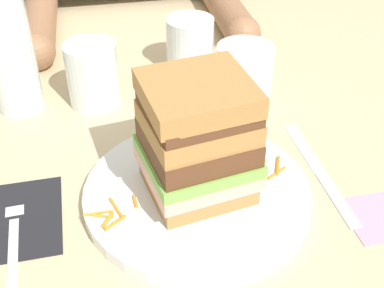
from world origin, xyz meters
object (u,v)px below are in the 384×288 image
(sandwich, at_px, (197,140))
(main_plate, at_px, (197,193))
(napkin_dark, at_px, (14,219))
(fork, at_px, (13,232))
(empty_tumbler_0, at_px, (190,45))
(juice_glass, at_px, (244,77))
(knife, at_px, (321,173))
(water_bottle, at_px, (6,37))
(empty_tumbler_1, at_px, (93,74))

(sandwich, bearing_deg, main_plate, 47.97)
(napkin_dark, distance_m, fork, 0.02)
(empty_tumbler_0, bearing_deg, napkin_dark, -130.31)
(juice_glass, distance_m, empty_tumbler_0, 0.12)
(sandwich, bearing_deg, empty_tumbler_0, 80.45)
(empty_tumbler_0, bearing_deg, sandwich, -99.55)
(main_plate, distance_m, juice_glass, 0.23)
(sandwich, distance_m, fork, 0.22)
(sandwich, distance_m, knife, 0.18)
(water_bottle, bearing_deg, fork, -87.94)
(juice_glass, bearing_deg, empty_tumbler_1, 171.07)
(knife, height_order, juice_glass, juice_glass)
(sandwich, distance_m, empty_tumbler_1, 0.26)
(empty_tumbler_1, bearing_deg, juice_glass, -8.93)
(juice_glass, distance_m, water_bottle, 0.33)
(napkin_dark, xyz_separation_m, water_bottle, (-0.01, 0.24, 0.11))
(napkin_dark, bearing_deg, water_bottle, 91.92)
(knife, height_order, water_bottle, water_bottle)
(fork, height_order, empty_tumbler_0, empty_tumbler_0)
(sandwich, xyz_separation_m, fork, (-0.20, -0.02, -0.08))
(main_plate, xyz_separation_m, fork, (-0.20, -0.02, -0.00))
(sandwich, distance_m, water_bottle, 0.32)
(juice_glass, xyz_separation_m, empty_tumbler_0, (-0.06, 0.11, 0.01))
(empty_tumbler_1, bearing_deg, fork, -111.26)
(empty_tumbler_0, bearing_deg, juice_glass, -60.81)
(water_bottle, bearing_deg, empty_tumbler_1, -4.38)
(napkin_dark, bearing_deg, main_plate, -1.39)
(sandwich, height_order, knife, sandwich)
(napkin_dark, distance_m, empty_tumbler_0, 0.40)
(main_plate, distance_m, napkin_dark, 0.20)
(knife, xyz_separation_m, empty_tumbler_0, (-0.11, 0.29, 0.04))
(main_plate, height_order, sandwich, sandwich)
(sandwich, xyz_separation_m, empty_tumbler_0, (0.05, 0.31, -0.04))
(fork, bearing_deg, main_plate, 4.89)
(fork, xyz_separation_m, juice_glass, (0.31, 0.22, 0.03))
(empty_tumbler_0, bearing_deg, empty_tumbler_1, -155.09)
(fork, distance_m, juice_glass, 0.38)
(water_bottle, distance_m, empty_tumbler_1, 0.12)
(napkin_dark, distance_m, juice_glass, 0.37)
(juice_glass, bearing_deg, napkin_dark, -148.30)
(sandwich, relative_size, napkin_dark, 1.13)
(main_plate, distance_m, empty_tumbler_1, 0.26)
(water_bottle, xyz_separation_m, empty_tumbler_1, (0.11, -0.01, -0.06))
(main_plate, xyz_separation_m, knife, (0.16, 0.01, -0.01))
(sandwich, height_order, napkin_dark, sandwich)
(sandwich, bearing_deg, empty_tumbler_1, 114.20)
(knife, bearing_deg, empty_tumbler_1, 139.92)
(water_bottle, bearing_deg, knife, -31.81)
(water_bottle, xyz_separation_m, empty_tumbler_0, (0.26, 0.06, -0.07))
(knife, xyz_separation_m, juice_glass, (-0.05, 0.19, 0.04))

